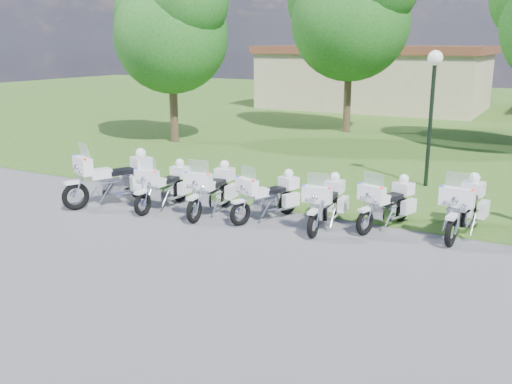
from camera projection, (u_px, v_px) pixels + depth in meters
The scene contains 13 objects.
ground at pixel (239, 248), 12.27m from camera, with size 100.00×100.00×0.00m, color #56565B.
grass_lawn at pixel (461, 115), 35.14m from camera, with size 100.00×48.00×0.01m, color #30551B.
motorcycle_0 at pixel (114, 177), 15.56m from camera, with size 1.54×2.45×1.77m.
motorcycle_1 at pixel (165, 185), 15.22m from camera, with size 0.73×2.19×1.47m.
motorcycle_2 at pixel (212, 189), 14.70m from camera, with size 0.87×2.29×1.54m.
motorcycle_3 at pixel (269, 195), 14.21m from camera, with size 1.21×2.04×1.44m.
motorcycle_4 at pixel (326, 202), 13.57m from camera, with size 0.81×2.19×1.47m.
motorcycle_5 at pixel (388, 202), 13.58m from camera, with size 1.10×2.09×1.45m.
motorcycle_6 at pixel (464, 206), 13.02m from camera, with size 0.90×2.40×1.61m.
lamp_post at pixel (433, 85), 16.83m from camera, with size 0.44×0.44×4.09m.
tree_0 at pixel (170, 25), 24.24m from camera, with size 5.70×4.86×7.60m.
tree_1 at pixel (350, 10), 26.94m from camera, with size 6.58×5.61×8.77m.
building_west at pixel (374, 77), 38.26m from camera, with size 14.56×8.32×4.10m.
Camera 1 is at (5.90, -9.95, 4.29)m, focal length 40.00 mm.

